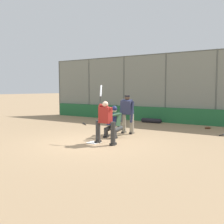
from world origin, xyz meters
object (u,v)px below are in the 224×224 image
at_px(batter_at_plate, 105,121).
at_px(fielding_glove_on_dirt, 208,128).
at_px(umpire_home, 127,113).
at_px(equipment_bag_dugout_side, 151,121).
at_px(spare_bat_by_padding, 84,124).
at_px(catcher_behind_plate, 113,121).

bearing_deg(batter_at_plate, fielding_glove_on_dirt, -107.37).
xyz_separation_m(umpire_home, equipment_bag_dugout_side, (0.63, -3.93, -0.77)).
relative_size(batter_at_plate, spare_bat_by_padding, 3.22).
distance_m(umpire_home, spare_bat_by_padding, 3.88).
height_order(catcher_behind_plate, fielding_glove_on_dirt, catcher_behind_plate).
bearing_deg(fielding_glove_on_dirt, equipment_bag_dugout_side, -11.08).
distance_m(batter_at_plate, umpire_home, 2.33).
height_order(spare_bat_by_padding, fielding_glove_on_dirt, fielding_glove_on_dirt).
bearing_deg(catcher_behind_plate, fielding_glove_on_dirt, -116.23).
height_order(umpire_home, equipment_bag_dugout_side, umpire_home).
xyz_separation_m(batter_at_plate, spare_bat_by_padding, (3.91, -3.69, -0.79)).
bearing_deg(batter_at_plate, umpire_home, -75.63).
bearing_deg(fielding_glove_on_dirt, spare_bat_by_padding, 17.10).
distance_m(spare_bat_by_padding, fielding_glove_on_dirt, 6.44).
xyz_separation_m(batter_at_plate, catcher_behind_plate, (0.44, -1.21, -0.17)).
bearing_deg(catcher_behind_plate, spare_bat_by_padding, -30.10).
xyz_separation_m(umpire_home, spare_bat_by_padding, (3.52, -1.39, -0.87)).
xyz_separation_m(catcher_behind_plate, umpire_home, (-0.05, -1.08, 0.24)).
relative_size(batter_at_plate, fielding_glove_on_dirt, 7.31).
xyz_separation_m(fielding_glove_on_dirt, equipment_bag_dugout_side, (3.27, -0.64, 0.08)).
bearing_deg(equipment_bag_dugout_side, spare_bat_by_padding, 41.26).
bearing_deg(equipment_bag_dugout_side, fielding_glove_on_dirt, 168.92).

